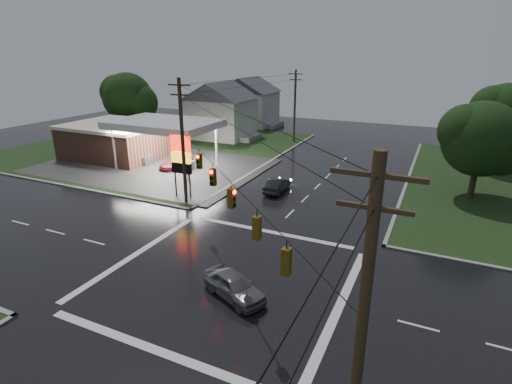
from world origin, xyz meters
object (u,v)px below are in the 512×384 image
at_px(house_far, 249,101).
at_px(house_near, 221,109).
at_px(gas_station, 125,138).
at_px(tree_ne_far, 508,116).
at_px(pylon_sign, 181,156).
at_px(car_crossing, 234,286).
at_px(tree_ne_near, 483,139).
at_px(utility_pole_nw, 183,141).
at_px(car_north, 277,185).
at_px(tree_nw_behind, 128,98).
at_px(utility_pole_se, 360,343).
at_px(utility_pole_n, 295,105).
at_px(car_pump, 176,163).

bearing_deg(house_far, house_near, -85.24).
bearing_deg(house_near, gas_station, -106.17).
distance_m(house_far, tree_ne_far, 41.57).
bearing_deg(pylon_sign, car_crossing, -45.66).
height_order(tree_ne_near, tree_ne_far, tree_ne_far).
bearing_deg(car_crossing, house_near, 54.73).
distance_m(utility_pole_nw, car_north, 10.26).
relative_size(tree_ne_near, car_north, 2.16).
relative_size(house_far, tree_nw_behind, 1.10).
distance_m(tree_ne_near, car_north, 19.00).
distance_m(utility_pole_se, car_north, 28.73).
xyz_separation_m(house_far, tree_ne_far, (39.10, -14.01, 1.77)).
bearing_deg(tree_nw_behind, car_north, -24.82).
relative_size(tree_ne_far, car_crossing, 2.33).
relative_size(pylon_sign, house_near, 0.54).
height_order(utility_pole_n, tree_nw_behind, utility_pole_n).
bearing_deg(car_crossing, utility_pole_nw, 68.33).
xyz_separation_m(pylon_sign, car_crossing, (11.91, -12.19, -3.29)).
xyz_separation_m(house_far, tree_nw_behind, (-11.89, -18.01, 1.77)).
relative_size(utility_pole_se, car_pump, 2.42).
xyz_separation_m(gas_station, house_near, (4.73, 16.30, 1.86)).
bearing_deg(tree_ne_far, house_near, 176.99).
height_order(utility_pole_se, tree_ne_near, utility_pole_se).
distance_m(gas_station, tree_ne_far, 45.29).
height_order(house_far, car_pump, house_far).
xyz_separation_m(house_near, house_far, (-1.00, 12.00, 0.00)).
relative_size(utility_pole_se, house_far, 1.00).
bearing_deg(pylon_sign, tree_ne_far, 40.35).
distance_m(pylon_sign, house_near, 27.56).
xyz_separation_m(house_near, tree_ne_far, (38.10, -2.01, 1.77)).
relative_size(utility_pole_n, house_near, 0.95).
xyz_separation_m(tree_nw_behind, car_crossing, (35.25, -31.68, -5.46)).
relative_size(utility_pole_se, house_near, 1.00).
bearing_deg(gas_station, utility_pole_nw, -32.23).
height_order(gas_station, car_crossing, gas_station).
distance_m(utility_pole_se, tree_ne_far, 44.16).
distance_m(pylon_sign, tree_ne_far, 36.35).
distance_m(utility_pole_se, tree_nw_behind, 58.64).
bearing_deg(car_pump, car_north, 0.76).
bearing_deg(car_north, utility_pole_nw, 43.14).
bearing_deg(house_far, tree_ne_near, -35.77).
bearing_deg(tree_ne_near, house_far, 144.23).
bearing_deg(utility_pole_se, tree_ne_far, 80.02).
height_order(utility_pole_n, car_pump, utility_pole_n).
xyz_separation_m(utility_pole_nw, tree_nw_behind, (-24.34, 20.49, 0.46)).
bearing_deg(tree_nw_behind, utility_pole_nw, -40.10).
distance_m(utility_pole_se, tree_ne_near, 31.83).
height_order(utility_pole_se, tree_ne_far, utility_pole_se).
relative_size(gas_station, utility_pole_se, 2.38).
bearing_deg(pylon_sign, utility_pole_nw, -45.00).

